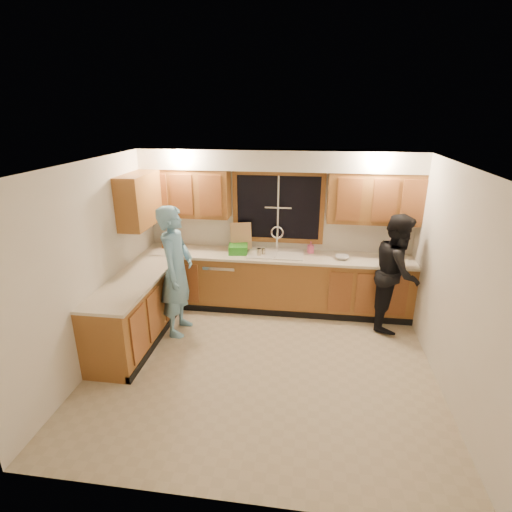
{
  "coord_description": "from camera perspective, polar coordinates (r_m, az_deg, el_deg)",
  "views": [
    {
      "loc": [
        0.51,
        -4.24,
        3.03
      ],
      "look_at": [
        -0.18,
        0.65,
        1.23
      ],
      "focal_mm": 28.0,
      "sensor_mm": 36.0,
      "label": 1
    }
  ],
  "objects": [
    {
      "name": "can_right",
      "position": [
        6.16,
        1.07,
        0.56
      ],
      "size": [
        0.07,
        0.07,
        0.11
      ],
      "primitive_type": "cylinder",
      "rotation": [
        0.0,
        0.0,
        0.13
      ],
      "color": "tan",
      "rests_on": "countertop_back"
    },
    {
      "name": "wall_left",
      "position": [
        5.29,
        -22.17,
        -1.18
      ],
      "size": [
        0.0,
        3.8,
        3.8
      ],
      "primitive_type": "plane",
      "rotation": [
        1.57,
        0.0,
        1.57
      ],
      "color": "white",
      "rests_on": "ground"
    },
    {
      "name": "upper_cabinets_return",
      "position": [
        6.01,
        -16.33,
        7.68
      ],
      "size": [
        0.33,
        0.9,
        0.75
      ],
      "primitive_type": "cube",
      "color": "#9C622D",
      "rests_on": "wall_left"
    },
    {
      "name": "upper_cabinets_left",
      "position": [
        6.4,
        -9.88,
        8.89
      ],
      "size": [
        1.35,
        0.33,
        0.75
      ],
      "primitive_type": "cube",
      "color": "#9C622D",
      "rests_on": "wall_back"
    },
    {
      "name": "man",
      "position": [
        5.66,
        -11.3,
        -2.16
      ],
      "size": [
        0.46,
        0.69,
        1.86
      ],
      "primitive_type": "imported",
      "rotation": [
        0.0,
        0.0,
        1.56
      ],
      "color": "#6EABD0",
      "rests_on": "floor"
    },
    {
      "name": "floor",
      "position": [
        5.24,
        0.95,
        -15.32
      ],
      "size": [
        4.2,
        4.2,
        0.0
      ],
      "primitive_type": "plane",
      "color": "#BFB093",
      "rests_on": "ground"
    },
    {
      "name": "window_frame",
      "position": [
        6.32,
        3.18,
        6.92
      ],
      "size": [
        1.44,
        0.03,
        1.14
      ],
      "color": "black",
      "rests_on": "wall_back"
    },
    {
      "name": "ceiling",
      "position": [
        4.3,
        1.14,
        12.94
      ],
      "size": [
        4.2,
        4.2,
        0.0
      ],
      "primitive_type": "plane",
      "rotation": [
        3.14,
        0.0,
        0.0
      ],
      "color": "white"
    },
    {
      "name": "base_cabinets_left",
      "position": [
        5.76,
        -16.8,
        -7.64
      ],
      "size": [
        0.6,
        1.9,
        0.88
      ],
      "primitive_type": "cube",
      "color": "#9C622D",
      "rests_on": "ground"
    },
    {
      "name": "sink",
      "position": [
        6.25,
        2.82,
        -0.24
      ],
      "size": [
        0.86,
        0.52,
        0.57
      ],
      "color": "white",
      "rests_on": "countertop_back"
    },
    {
      "name": "soffit",
      "position": [
        6.03,
        3.18,
        13.53
      ],
      "size": [
        4.2,
        0.35,
        0.3
      ],
      "primitive_type": "cube",
      "color": "white",
      "rests_on": "wall_back"
    },
    {
      "name": "dishwasher",
      "position": [
        6.54,
        -4.71,
        -3.66
      ],
      "size": [
        0.6,
        0.56,
        0.82
      ],
      "primitive_type": "cube",
      "color": "silver",
      "rests_on": "floor"
    },
    {
      "name": "bowl",
      "position": [
        6.17,
        12.19,
        -0.19
      ],
      "size": [
        0.21,
        0.21,
        0.05
      ],
      "primitive_type": "imported",
      "rotation": [
        0.0,
        0.0,
        -0.01
      ],
      "color": "silver",
      "rests_on": "countertop_back"
    },
    {
      "name": "woman",
      "position": [
        6.08,
        19.47,
        -2.16
      ],
      "size": [
        0.82,
        0.96,
        1.7
      ],
      "primitive_type": "imported",
      "rotation": [
        0.0,
        0.0,
        1.33
      ],
      "color": "black",
      "rests_on": "floor"
    },
    {
      "name": "cutting_board",
      "position": [
        6.37,
        -2.15,
        2.79
      ],
      "size": [
        0.35,
        0.21,
        0.44
      ],
      "primitive_type": "cube",
      "rotation": [
        -0.21,
        0.0,
        0.31
      ],
      "color": "tan",
      "rests_on": "countertop_back"
    },
    {
      "name": "countertop_back",
      "position": [
        6.22,
        2.81,
        0.0
      ],
      "size": [
        4.2,
        0.63,
        0.04
      ],
      "primitive_type": "cube",
      "color": "silver",
      "rests_on": "base_cabinets_back"
    },
    {
      "name": "base_cabinets_back",
      "position": [
        6.41,
        2.76,
        -3.82
      ],
      "size": [
        4.2,
        0.6,
        0.88
      ],
      "primitive_type": "cube",
      "color": "#9C622D",
      "rests_on": "ground"
    },
    {
      "name": "dish_crate",
      "position": [
        6.27,
        -2.57,
        1.0
      ],
      "size": [
        0.32,
        0.3,
        0.13
      ],
      "primitive_type": "cube",
      "rotation": [
        0.0,
        0.0,
        0.13
      ],
      "color": "#2C9025",
      "rests_on": "countertop_back"
    },
    {
      "name": "soap_bottle",
      "position": [
        6.32,
        7.8,
        1.24
      ],
      "size": [
        0.11,
        0.11,
        0.19
      ],
      "primitive_type": "imported",
      "rotation": [
        0.0,
        0.0,
        0.35
      ],
      "color": "#E0558A",
      "rests_on": "countertop_back"
    },
    {
      "name": "stove",
      "position": [
        5.31,
        -19.33,
        -10.31
      ],
      "size": [
        0.58,
        0.75,
        0.9
      ],
      "primitive_type": "cube",
      "color": "silver",
      "rests_on": "floor"
    },
    {
      "name": "upper_cabinets_right",
      "position": [
        6.16,
        16.54,
        7.94
      ],
      "size": [
        1.35,
        0.33,
        0.75
      ],
      "primitive_type": "cube",
      "color": "#9C622D",
      "rests_on": "wall_back"
    },
    {
      "name": "can_left",
      "position": [
        6.11,
        0.42,
        0.5
      ],
      "size": [
        0.09,
        0.09,
        0.13
      ],
      "primitive_type": "cylinder",
      "rotation": [
        0.0,
        0.0,
        0.25
      ],
      "color": "tan",
      "rests_on": "countertop_back"
    },
    {
      "name": "knife_block",
      "position": [
        6.68,
        -12.84,
        2.05
      ],
      "size": [
        0.13,
        0.12,
        0.21
      ],
      "primitive_type": "cube",
      "rotation": [
        0.0,
        0.0,
        0.25
      ],
      "color": "#965429",
      "rests_on": "countertop_back"
    },
    {
      "name": "wall_right",
      "position": [
        4.87,
        26.46,
        -3.66
      ],
      "size": [
        0.0,
        3.8,
        3.8
      ],
      "primitive_type": "plane",
      "rotation": [
        1.57,
        0.0,
        -1.57
      ],
      "color": "white",
      "rests_on": "ground"
    },
    {
      "name": "countertop_left",
      "position": [
        5.56,
        -17.13,
        -3.45
      ],
      "size": [
        0.63,
        1.9,
        0.04
      ],
      "primitive_type": "cube",
      "color": "silver",
      "rests_on": "base_cabinets_left"
    },
    {
      "name": "wall_back",
      "position": [
        6.41,
        3.13,
        3.9
      ],
      "size": [
        4.2,
        0.0,
        4.2
      ],
      "primitive_type": "plane",
      "rotation": [
        1.57,
        0.0,
        0.0
      ],
      "color": "white",
      "rests_on": "ground"
    }
  ]
}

